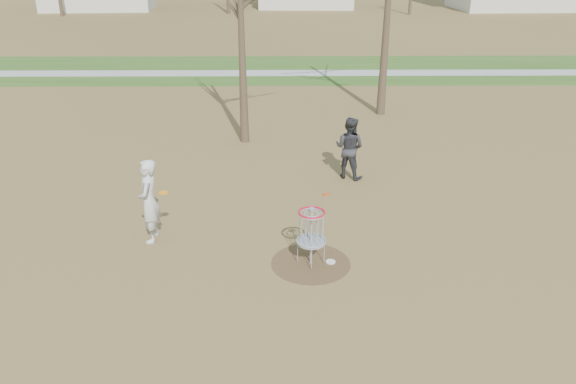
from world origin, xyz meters
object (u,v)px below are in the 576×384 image
object	(u,v)px
disc_grounded	(331,262)
player_throwing	(349,148)
player_standing	(149,201)
disc_golf_basket	(311,228)

from	to	relation	value
disc_grounded	player_throwing	bearing A→B (deg)	79.48
player_standing	disc_grounded	xyz separation A→B (m)	(4.25, -1.12, -1.01)
disc_golf_basket	disc_grounded	bearing A→B (deg)	4.20
player_standing	disc_grounded	size ratio (longest dim) A/B	9.38
player_throwing	disc_grounded	xyz separation A→B (m)	(-0.94, -5.05, -0.93)
player_throwing	disc_grounded	bearing A→B (deg)	108.80
player_standing	player_throwing	world-z (taller)	player_standing
disc_grounded	player_standing	bearing A→B (deg)	165.25
disc_golf_basket	player_throwing	bearing A→B (deg)	74.71
player_standing	disc_golf_basket	xyz separation A→B (m)	(3.80, -1.15, -0.12)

